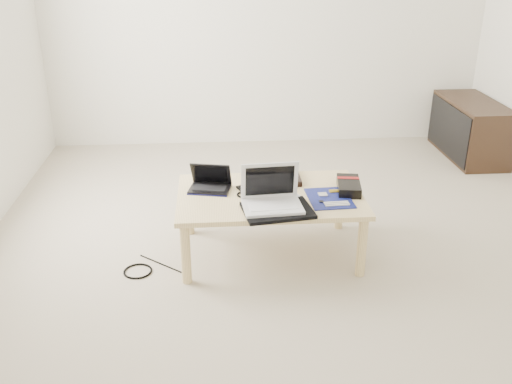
{
  "coord_description": "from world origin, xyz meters",
  "views": [
    {
      "loc": [
        -0.5,
        -3.25,
        1.79
      ],
      "look_at": [
        -0.26,
        -0.16,
        0.42
      ],
      "focal_mm": 40.0,
      "sensor_mm": 36.0,
      "label": 1
    }
  ],
  "objects": [
    {
      "name": "remote",
      "position": [
        -0.05,
        -0.17,
        0.41
      ],
      "size": [
        0.11,
        0.23,
        0.02
      ],
      "color": "silver",
      "rests_on": "coffee_table"
    },
    {
      "name": "ground",
      "position": [
        0.0,
        0.0,
        0.0
      ],
      "size": [
        4.0,
        4.0,
        0.0
      ],
      "primitive_type": "plane",
      "color": "#AC9D8B",
      "rests_on": "ground"
    },
    {
      "name": "coffee_table",
      "position": [
        -0.18,
        -0.16,
        0.35
      ],
      "size": [
        1.1,
        0.7,
        0.4
      ],
      "color": "beige",
      "rests_on": "ground"
    },
    {
      "name": "motherboard",
      "position": [
        0.17,
        -0.26,
        0.4
      ],
      "size": [
        0.26,
        0.32,
        0.01
      ],
      "color": "#0D1756",
      "rests_on": "coffee_table"
    },
    {
      "name": "tablet",
      "position": [
        -0.23,
        -0.09,
        0.41
      ],
      "size": [
        0.29,
        0.26,
        0.01
      ],
      "color": "black",
      "rests_on": "coffee_table"
    },
    {
      "name": "floor_cable_trail",
      "position": [
        -0.84,
        -0.25,
        0.0
      ],
      "size": [
        0.27,
        0.23,
        0.01
      ],
      "primitive_type": "cylinder",
      "rotation": [
        1.57,
        0.0,
        0.87
      ],
      "color": "black",
      "rests_on": "ground"
    },
    {
      "name": "cable_coil",
      "position": [
        -0.33,
        -0.17,
        0.41
      ],
      "size": [
        0.12,
        0.12,
        0.01
      ],
      "primitive_type": "torus",
      "rotation": [
        0.0,
        0.0,
        -0.3
      ],
      "color": "black",
      "rests_on": "coffee_table"
    },
    {
      "name": "media_cabinet",
      "position": [
        1.77,
        1.45,
        0.25
      ],
      "size": [
        0.41,
        0.9,
        0.5
      ],
      "color": "#352315",
      "rests_on": "ground"
    },
    {
      "name": "gpu_box",
      "position": [
        0.3,
        -0.14,
        0.43
      ],
      "size": [
        0.17,
        0.28,
        0.06
      ],
      "color": "black",
      "rests_on": "coffee_table"
    },
    {
      "name": "floor_cable_coil",
      "position": [
        -0.97,
        -0.33,
        0.01
      ],
      "size": [
        0.22,
        0.22,
        0.01
      ],
      "primitive_type": "torus",
      "rotation": [
        0.0,
        0.0,
        0.43
      ],
      "color": "black",
      "rests_on": "ground"
    },
    {
      "name": "white_laptop",
      "position": [
        -0.19,
        -0.36,
        0.47
      ],
      "size": [
        0.34,
        0.25,
        0.24
      ],
      "color": "silver",
      "rests_on": "neoprene_sleeve"
    },
    {
      "name": "netbook",
      "position": [
        -0.53,
        -0.06,
        0.43
      ],
      "size": [
        0.27,
        0.22,
        0.16
      ],
      "color": "black",
      "rests_on": "coffee_table"
    },
    {
      "name": "book",
      "position": [
        -0.14,
        0.07,
        0.42
      ],
      "size": [
        0.34,
        0.28,
        0.03
      ],
      "color": "black",
      "rests_on": "coffee_table"
    },
    {
      "name": "neoprene_sleeve",
      "position": [
        -0.16,
        -0.41,
        0.41
      ],
      "size": [
        0.41,
        0.33,
        0.02
      ],
      "primitive_type": "cube",
      "rotation": [
        0.0,
        0.0,
        0.15
      ],
      "color": "black",
      "rests_on": "coffee_table"
    }
  ]
}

